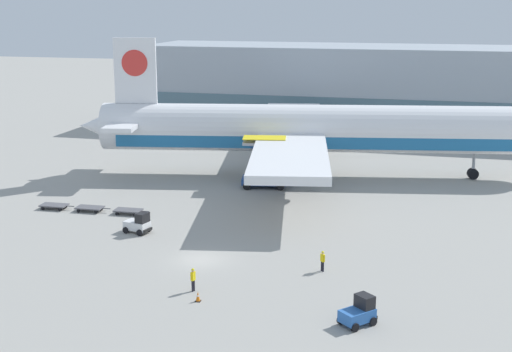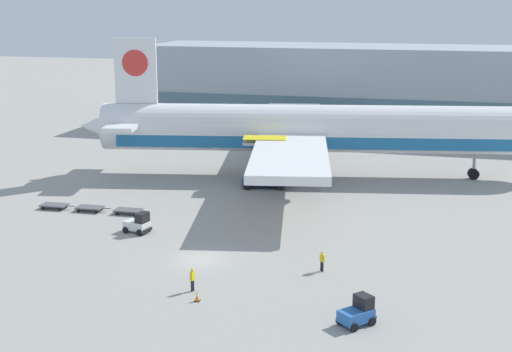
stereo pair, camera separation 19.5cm
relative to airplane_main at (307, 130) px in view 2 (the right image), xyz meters
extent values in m
plane|color=#9E9B93|center=(-3.20, -31.43, -5.84)|extent=(400.00, 400.00, 0.00)
cube|color=#9EA8B2|center=(11.34, 37.03, 1.16)|extent=(90.00, 18.00, 14.00)
cube|color=slate|center=(11.34, 27.93, -1.99)|extent=(88.20, 0.20, 4.90)
cylinder|color=white|center=(0.78, 0.15, 0.26)|extent=(52.17, 15.37, 5.80)
cube|color=#1E669E|center=(0.78, 0.15, -1.04)|extent=(48.06, 14.48, 1.45)
cone|color=white|center=(-24.77, -4.69, 0.26)|extent=(7.29, 6.60, 5.51)
cube|color=white|center=(-20.68, -3.91, 7.16)|extent=(5.19, 1.40, 8.00)
cylinder|color=red|center=(-20.68, -3.91, 8.12)|extent=(3.25, 1.14, 3.20)
cube|color=white|center=(-21.70, -4.11, 0.84)|extent=(5.96, 13.44, 0.50)
cube|color=white|center=(-1.78, -0.34, -0.46)|extent=(16.79, 48.65, 0.90)
cylinder|color=#9EA0A5|center=(0.10, -10.24, -2.26)|extent=(4.65, 3.53, 2.80)
cylinder|color=#9EA0A5|center=(-3.65, 9.57, -2.26)|extent=(4.65, 3.53, 2.80)
cylinder|color=#9EA0A5|center=(20.19, 3.82, -3.19)|extent=(0.36, 0.36, 4.00)
cylinder|color=black|center=(20.19, 3.82, -5.19)|extent=(1.44, 1.13, 1.30)
cylinder|color=#9EA0A5|center=(-2.71, -3.77, -3.19)|extent=(0.36, 0.36, 4.00)
cylinder|color=black|center=(-2.71, -3.77, -5.19)|extent=(1.44, 1.13, 1.30)
cylinder|color=#9EA0A5|center=(-3.90, 2.52, -3.19)|extent=(0.36, 0.36, 4.00)
cylinder|color=black|center=(-3.90, 2.52, -5.19)|extent=(1.44, 1.13, 1.30)
cube|color=#284C99|center=(-3.77, -6.33, -5.04)|extent=(5.67, 3.91, 0.70)
cube|color=#B2B2B7|center=(-3.77, -6.33, -0.51)|extent=(5.38, 3.72, 0.30)
cube|color=yellow|center=(-3.77, -6.33, 0.04)|extent=(5.38, 3.72, 0.08)
cube|color=#284C99|center=(-3.77, -6.33, -2.60)|extent=(4.23, 0.95, 4.29)
cube|color=#284C99|center=(-3.77, -6.33, -2.60)|extent=(4.23, 0.95, 4.29)
cylinder|color=black|center=(-2.14, -4.49, -5.39)|extent=(0.95, 0.52, 0.90)
cylinder|color=black|center=(-1.58, -7.44, -5.39)|extent=(0.95, 0.52, 0.90)
cylinder|color=black|center=(-5.97, -5.22, -5.39)|extent=(0.95, 0.52, 0.90)
cylinder|color=black|center=(-5.41, -8.16, -5.39)|extent=(0.95, 0.52, 0.90)
cube|color=silver|center=(-11.39, -25.91, -5.14)|extent=(2.56, 1.89, 0.80)
cube|color=black|center=(-10.75, -26.06, -4.29)|extent=(1.16, 1.41, 0.90)
cube|color=black|center=(-10.19, -26.19, -5.42)|extent=(0.45, 1.26, 0.24)
cylinder|color=black|center=(-10.44, -25.41, -5.54)|extent=(0.64, 0.37, 0.60)
cylinder|color=black|center=(-10.76, -26.77, -5.54)|extent=(0.64, 0.37, 0.60)
cylinder|color=black|center=(-12.01, -25.04, -5.54)|extent=(0.64, 0.37, 0.60)
cylinder|color=black|center=(-12.33, -26.40, -5.54)|extent=(0.64, 0.37, 0.60)
cube|color=#2D66B7|center=(11.01, -40.68, -5.14)|extent=(2.57, 2.65, 0.80)
cube|color=black|center=(11.44, -40.19, -4.29)|extent=(1.53, 1.49, 0.90)
cube|color=black|center=(11.82, -39.75, -5.42)|extent=(1.06, 0.95, 0.24)
cylinder|color=black|center=(11.01, -39.61, -5.54)|extent=(0.58, 0.61, 0.60)
cylinder|color=black|center=(12.07, -40.53, -5.54)|extent=(0.58, 0.61, 0.60)
cylinder|color=black|center=(9.96, -40.83, -5.54)|extent=(0.58, 0.61, 0.60)
cylinder|color=black|center=(11.01, -41.75, -5.54)|extent=(0.58, 0.61, 0.60)
cube|color=#56565B|center=(-23.04, -20.78, -5.42)|extent=(2.84, 1.58, 0.12)
cube|color=#56565B|center=(-21.19, -20.73, -5.42)|extent=(0.90, 0.11, 0.08)
cylinder|color=black|center=(-22.08, -20.12, -5.66)|extent=(0.36, 0.15, 0.36)
cylinder|color=black|center=(-22.04, -21.39, -5.66)|extent=(0.36, 0.15, 0.36)
cylinder|color=black|center=(-24.04, -20.18, -5.66)|extent=(0.36, 0.15, 0.36)
cylinder|color=black|center=(-24.00, -21.45, -5.66)|extent=(0.36, 0.15, 0.36)
cube|color=#56565B|center=(-18.98, -20.66, -5.42)|extent=(2.84, 1.58, 0.12)
cube|color=#56565B|center=(-17.13, -20.61, -5.42)|extent=(0.90, 0.11, 0.08)
cylinder|color=black|center=(-18.02, -20.00, -5.66)|extent=(0.36, 0.15, 0.36)
cylinder|color=black|center=(-17.98, -21.27, -5.66)|extent=(0.36, 0.15, 0.36)
cylinder|color=black|center=(-19.98, -20.06, -5.66)|extent=(0.36, 0.15, 0.36)
cylinder|color=black|center=(-19.94, -21.33, -5.66)|extent=(0.36, 0.15, 0.36)
cube|color=#56565B|center=(-14.70, -20.60, -5.42)|extent=(2.84, 1.58, 0.12)
cube|color=#56565B|center=(-12.85, -20.54, -5.42)|extent=(0.90, 0.11, 0.08)
cylinder|color=black|center=(-13.74, -19.93, -5.66)|extent=(0.36, 0.15, 0.36)
cylinder|color=black|center=(-13.70, -21.21, -5.66)|extent=(0.36, 0.15, 0.36)
cylinder|color=black|center=(-15.70, -19.99, -5.66)|extent=(0.36, 0.15, 0.36)
cylinder|color=black|center=(-15.66, -21.26, -5.66)|extent=(0.36, 0.15, 0.36)
cylinder|color=black|center=(7.12, -31.42, -5.43)|extent=(0.14, 0.14, 0.83)
cylinder|color=black|center=(7.26, -31.56, -5.43)|extent=(0.14, 0.14, 0.83)
cube|color=yellow|center=(7.19, -31.49, -4.70)|extent=(0.41, 0.41, 0.62)
cylinder|color=yellow|center=(7.01, -31.32, -4.67)|extent=(0.09, 0.09, 0.56)
cylinder|color=yellow|center=(7.36, -31.65, -4.67)|extent=(0.09, 0.09, 0.56)
sphere|color=#DBB28E|center=(7.19, -31.49, -4.28)|extent=(0.22, 0.22, 0.22)
sphere|color=yellow|center=(7.19, -31.49, -4.22)|extent=(0.21, 0.21, 0.21)
cylinder|color=black|center=(-1.56, -37.87, -5.40)|extent=(0.14, 0.14, 0.88)
cylinder|color=black|center=(-1.62, -38.06, -5.40)|extent=(0.14, 0.14, 0.88)
cube|color=yellow|center=(-1.59, -37.97, -4.63)|extent=(0.32, 0.41, 0.66)
cylinder|color=yellow|center=(-1.52, -37.74, -4.60)|extent=(0.09, 0.09, 0.59)
cylinder|color=yellow|center=(-1.66, -38.20, -4.60)|extent=(0.09, 0.09, 0.59)
sphere|color=#DBB28E|center=(-1.59, -37.97, -4.18)|extent=(0.24, 0.24, 0.24)
sphere|color=yellow|center=(-1.59, -37.97, -4.12)|extent=(0.23, 0.23, 0.23)
cube|color=black|center=(-0.64, -39.64, -5.82)|extent=(0.40, 0.40, 0.04)
cone|color=orange|center=(-0.64, -39.64, -5.44)|extent=(0.32, 0.32, 0.72)
cylinder|color=white|center=(-0.64, -39.64, -5.40)|extent=(0.19, 0.19, 0.10)
camera|label=1|loc=(15.37, -85.30, 15.37)|focal=50.00mm
camera|label=2|loc=(15.56, -85.25, 15.37)|focal=50.00mm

